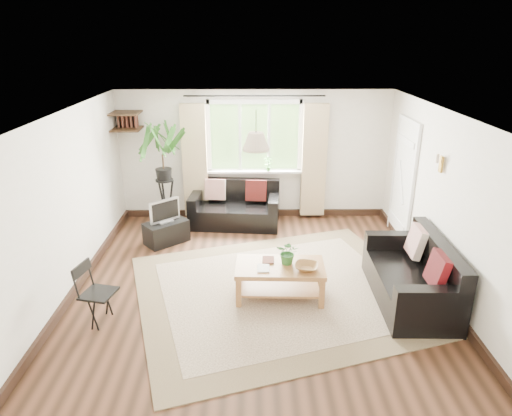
{
  "coord_description": "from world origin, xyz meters",
  "views": [
    {
      "loc": [
        -0.07,
        -5.53,
        3.32
      ],
      "look_at": [
        0.0,
        0.4,
        1.05
      ],
      "focal_mm": 32.0,
      "sensor_mm": 36.0,
      "label": 1
    }
  ],
  "objects_px": {
    "palm_stand": "(164,176)",
    "sofa_right": "(411,273)",
    "sofa_back": "(235,205)",
    "folding_chair": "(99,294)",
    "coffee_table": "(280,281)",
    "tv_stand": "(166,232)"
  },
  "relations": [
    {
      "from": "palm_stand",
      "to": "sofa_right",
      "type": "bearing_deg",
      "value": -35.83
    },
    {
      "from": "sofa_back",
      "to": "sofa_right",
      "type": "distance_m",
      "value": 3.52
    },
    {
      "from": "sofa_right",
      "to": "folding_chair",
      "type": "relative_size",
      "value": 2.21
    },
    {
      "from": "sofa_back",
      "to": "sofa_right",
      "type": "relative_size",
      "value": 0.94
    },
    {
      "from": "palm_stand",
      "to": "folding_chair",
      "type": "xyz_separation_m",
      "value": [
        -0.28,
        -3.08,
        -0.55
      ]
    },
    {
      "from": "sofa_right",
      "to": "folding_chair",
      "type": "height_order",
      "value": "sofa_right"
    },
    {
      "from": "sofa_right",
      "to": "coffee_table",
      "type": "height_order",
      "value": "sofa_right"
    },
    {
      "from": "coffee_table",
      "to": "sofa_back",
      "type": "bearing_deg",
      "value": 105.15
    },
    {
      "from": "folding_chair",
      "to": "tv_stand",
      "type": "bearing_deg",
      "value": 3.39
    },
    {
      "from": "tv_stand",
      "to": "folding_chair",
      "type": "relative_size",
      "value": 0.9
    },
    {
      "from": "coffee_table",
      "to": "palm_stand",
      "type": "distance_m",
      "value": 3.27
    },
    {
      "from": "sofa_back",
      "to": "tv_stand",
      "type": "relative_size",
      "value": 2.3
    },
    {
      "from": "sofa_right",
      "to": "palm_stand",
      "type": "relative_size",
      "value": 0.91
    },
    {
      "from": "tv_stand",
      "to": "palm_stand",
      "type": "distance_m",
      "value": 1.11
    },
    {
      "from": "coffee_table",
      "to": "sofa_right",
      "type": "bearing_deg",
      "value": -3.09
    },
    {
      "from": "tv_stand",
      "to": "folding_chair",
      "type": "xyz_separation_m",
      "value": [
        -0.41,
        -2.29,
        0.2
      ]
    },
    {
      "from": "sofa_back",
      "to": "palm_stand",
      "type": "xyz_separation_m",
      "value": [
        -1.26,
        0.04,
        0.57
      ]
    },
    {
      "from": "sofa_right",
      "to": "folding_chair",
      "type": "bearing_deg",
      "value": -82.11
    },
    {
      "from": "coffee_table",
      "to": "palm_stand",
      "type": "height_order",
      "value": "palm_stand"
    },
    {
      "from": "sofa_back",
      "to": "folding_chair",
      "type": "relative_size",
      "value": 2.06
    },
    {
      "from": "sofa_right",
      "to": "palm_stand",
      "type": "distance_m",
      "value": 4.52
    },
    {
      "from": "tv_stand",
      "to": "coffee_table",
      "type": "bearing_deg",
      "value": -84.02
    }
  ]
}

